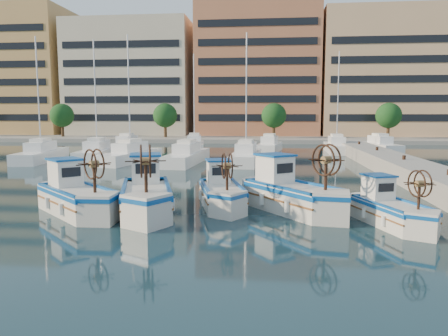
% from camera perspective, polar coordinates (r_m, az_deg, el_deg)
% --- Properties ---
extents(ground, '(300.00, 300.00, 0.00)m').
position_cam_1_polar(ground, '(18.99, -4.78, -6.43)').
color(ground, '#193343').
rests_on(ground, ground).
extents(quay, '(3.00, 60.00, 1.20)m').
position_cam_1_polar(quay, '(28.05, 25.80, -1.48)').
color(quay, gray).
rests_on(quay, ground).
extents(waterfront, '(180.00, 40.00, 25.60)m').
position_cam_1_polar(waterfront, '(83.63, 10.21, 11.53)').
color(waterfront, gray).
rests_on(waterfront, ground).
extents(yacht_marina, '(37.92, 24.49, 11.50)m').
position_cam_1_polar(yacht_marina, '(45.84, -2.42, 2.18)').
color(yacht_marina, white).
rests_on(yacht_marina, ground).
extents(fishing_boat_a, '(4.71, 4.63, 3.03)m').
position_cam_1_polar(fishing_boat_a, '(20.60, -18.79, -3.34)').
color(fishing_boat_a, silver).
rests_on(fishing_boat_a, ground).
extents(fishing_boat_b, '(3.43, 5.34, 3.24)m').
position_cam_1_polar(fishing_boat_b, '(19.96, -10.13, -3.23)').
color(fishing_boat_b, silver).
rests_on(fishing_boat_b, ground).
extents(fishing_boat_c, '(2.78, 4.55, 2.75)m').
position_cam_1_polar(fishing_boat_c, '(20.97, -0.36, -3.00)').
color(fishing_boat_c, silver).
rests_on(fishing_boat_c, ground).
extents(fishing_boat_d, '(4.64, 5.18, 3.22)m').
position_cam_1_polar(fishing_boat_d, '(20.19, 8.71, -3.10)').
color(fishing_boat_d, silver).
rests_on(fishing_boat_d, ground).
extents(fishing_boat_e, '(2.74, 4.04, 2.44)m').
position_cam_1_polar(fishing_boat_e, '(18.74, 20.89, -4.95)').
color(fishing_boat_e, silver).
rests_on(fishing_boat_e, ground).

